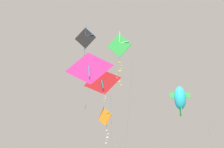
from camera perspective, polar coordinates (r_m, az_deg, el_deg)
The scene contains 6 objects.
kite_delta_upper_right at distance 34.98m, azimuth -1.41°, elevation -1.23°, with size 2.37×2.72×7.96m.
kite_delta_near_right at distance 31.93m, azimuth -3.38°, elevation 0.76°, with size 2.65×2.81×1.80m.
kite_fish_mid_left at distance 31.15m, azimuth 10.11°, elevation -3.57°, with size 3.71×3.30×8.89m.
kite_diamond_low_drifter at distance 38.38m, azimuth -3.99°, elevation 5.32°, with size 2.27×1.65×9.66m.
kite_diamond_near_left at distance 32.41m, azimuth -1.00°, elevation -6.59°, with size 2.79×3.87×7.92m.
kite_diamond_highest at distance 29.84m, azimuth 1.14°, elevation 4.11°, with size 1.93×1.50×10.71m.
Camera 1 is at (-16.67, -21.36, 5.12)m, focal length 61.28 mm.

